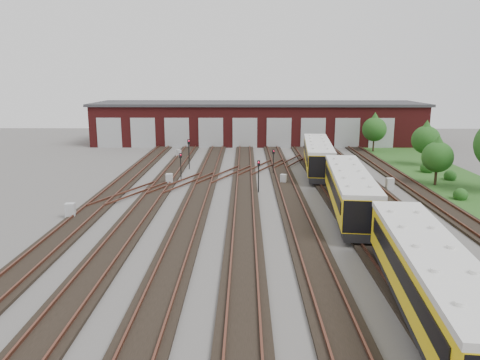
{
  "coord_description": "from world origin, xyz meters",
  "views": [
    {
      "loc": [
        -1.93,
        -34.49,
        10.42
      ],
      "look_at": [
        -2.36,
        3.17,
        2.0
      ],
      "focal_mm": 35.0,
      "sensor_mm": 36.0,
      "label": 1
    }
  ],
  "objects": [
    {
      "name": "bush_1",
      "position": [
        18.95,
        12.25,
        0.62
      ],
      "size": [
        1.24,
        1.24,
        1.24
      ],
      "primitive_type": "sphere",
      "color": "#134212",
      "rests_on": "ground"
    },
    {
      "name": "signal_mast_1",
      "position": [
        -8.43,
        11.68,
        1.82
      ],
      "size": [
        0.27,
        0.26,
        2.83
      ],
      "rotation": [
        0.0,
        0.0,
        0.33
      ],
      "color": "black",
      "rests_on": "ground"
    },
    {
      "name": "relay_cabinet_2",
      "position": [
        -9.38,
        10.13,
        0.52
      ],
      "size": [
        0.63,
        0.53,
        1.05
      ],
      "primitive_type": "cube",
      "rotation": [
        0.0,
        0.0,
        0.01
      ],
      "color": "#A8AAAD",
      "rests_on": "ground"
    },
    {
      "name": "maintenance_shed",
      "position": [
        -0.01,
        39.97,
        3.2
      ],
      "size": [
        51.0,
        12.5,
        6.35
      ],
      "color": "#521414",
      "rests_on": "ground"
    },
    {
      "name": "signal_mast_0",
      "position": [
        -8.32,
        17.75,
        2.2
      ],
      "size": [
        0.32,
        0.3,
        3.43
      ],
      "rotation": [
        0.0,
        0.0,
        0.27
      ],
      "color": "black",
      "rests_on": "ground"
    },
    {
      "name": "grass_verge",
      "position": [
        19.0,
        10.0,
        0.03
      ],
      "size": [
        8.0,
        55.0,
        0.05
      ],
      "primitive_type": "cube",
      "color": "#1C4818",
      "rests_on": "ground"
    },
    {
      "name": "signal_mast_2",
      "position": [
        -0.72,
        6.98,
        1.91
      ],
      "size": [
        0.26,
        0.25,
        2.96
      ],
      "rotation": [
        0.0,
        0.0,
        -0.04
      ],
      "color": "black",
      "rests_on": "ground"
    },
    {
      "name": "relay_cabinet_3",
      "position": [
        1.84,
        10.52,
        0.47
      ],
      "size": [
        0.7,
        0.65,
        0.94
      ],
      "primitive_type": "cube",
      "rotation": [
        0.0,
        0.0,
        -0.39
      ],
      "color": "#A8AAAD",
      "rests_on": "ground"
    },
    {
      "name": "relay_cabinet_1",
      "position": [
        -10.64,
        25.6,
        0.5
      ],
      "size": [
        0.73,
        0.68,
        0.99
      ],
      "primitive_type": "cube",
      "rotation": [
        0.0,
        0.0,
        -0.37
      ],
      "color": "#A8AAAD",
      "rests_on": "ground"
    },
    {
      "name": "tree_1",
      "position": [
        19.23,
        20.18,
        3.48
      ],
      "size": [
        3.27,
        3.27,
        5.42
      ],
      "color": "black",
      "rests_on": "ground"
    },
    {
      "name": "ground",
      "position": [
        0.0,
        0.0,
        0.0
      ],
      "size": [
        120.0,
        120.0,
        0.0
      ],
      "primitive_type": "plane",
      "color": "#4B4845",
      "rests_on": "ground"
    },
    {
      "name": "relay_cabinet_0",
      "position": [
        -15.0,
        -1.09,
        0.57
      ],
      "size": [
        0.75,
        0.65,
        1.14
      ],
      "primitive_type": "cube",
      "rotation": [
        0.0,
        0.0,
        0.12
      ],
      "color": "#A8AAAD",
      "rests_on": "ground"
    },
    {
      "name": "signal_mast_3",
      "position": [
        1.08,
        14.82,
        1.76
      ],
      "size": [
        0.26,
        0.24,
        2.73
      ],
      "rotation": [
        0.0,
        0.0,
        0.19
      ],
      "color": "black",
      "rests_on": "ground"
    },
    {
      "name": "relay_cabinet_4",
      "position": [
        11.58,
        8.15,
        0.55
      ],
      "size": [
        0.7,
        0.59,
        1.1
      ],
      "primitive_type": "cube",
      "rotation": [
        0.0,
        0.0,
        0.07
      ],
      "color": "#A8AAAD",
      "rests_on": "ground"
    },
    {
      "name": "bush_0",
      "position": [
        16.54,
        4.53,
        0.6
      ],
      "size": [
        1.2,
        1.2,
        1.2
      ],
      "primitive_type": "sphere",
      "color": "#134212",
      "rests_on": "ground"
    },
    {
      "name": "tree_3",
      "position": [
        16.57,
        10.04,
        3.14
      ],
      "size": [
        2.95,
        2.95,
        4.9
      ],
      "color": "black",
      "rests_on": "ground"
    },
    {
      "name": "bush_2",
      "position": [
        18.06,
        16.1,
        0.73
      ],
      "size": [
        1.46,
        1.46,
        1.46
      ],
      "primitive_type": "sphere",
      "color": "#134212",
      "rests_on": "ground"
    },
    {
      "name": "metro_train",
      "position": [
        6.0,
        0.13,
        1.89
      ],
      "size": [
        4.07,
        46.92,
        3.05
      ],
      "rotation": [
        0.0,
        0.0,
        -0.1
      ],
      "color": "black",
      "rests_on": "ground"
    },
    {
      "name": "tree_0",
      "position": [
        16.0,
        30.55,
        3.54
      ],
      "size": [
        3.33,
        3.33,
        5.52
      ],
      "color": "black",
      "rests_on": "ground"
    },
    {
      "name": "track_network",
      "position": [
        -0.17,
        0.59,
        0.11
      ],
      "size": [
        30.4,
        70.0,
        0.33
      ],
      "color": "black",
      "rests_on": "ground"
    }
  ]
}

